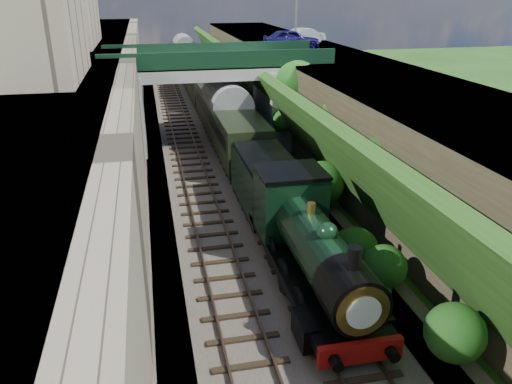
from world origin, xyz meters
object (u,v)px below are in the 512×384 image
Objects in this scene: road_bridge at (222,91)px; tree at (296,86)px; car_blue at (291,39)px; locomotive at (311,248)px; lamppost at (297,7)px; tender at (266,185)px; car_silver at (306,35)px.

road_bridge is 2.42× the size of tree.
car_blue is 0.47× the size of locomotive.
lamppost is 1.00× the size of tender.
locomotive is (-9.59, -31.44, -5.05)m from car_silver.
road_bridge is 3.83× the size of car_silver.
tree is 1.10× the size of lamppost.
car_blue is (2.02, 8.39, 2.43)m from tree.
locomotive is (0.26, -20.57, -2.18)m from road_bridge.
car_silver is at bearing 68.29° from tender.
car_silver is 26.45m from tender.
car_silver is 33.25m from locomotive.
tender is at bearing -110.20° from lamppost.
tree is 8.96m from car_blue.
tender is at bearing -88.89° from road_bridge.
tree is 11.21m from lamppost.
lamppost reaches higher than car_silver.
road_bridge is 20.69m from locomotive.
car_silver reaches higher than locomotive.
car_silver is at bearing 60.24° from lamppost.
locomotive is at bearing -90.00° from tender.
road_bridge is 2.67× the size of tender.
lamppost is 2.92m from car_blue.
road_bridge is 14.94m from car_silver.
road_bridge is 1.56× the size of locomotive.
tree is 1.58× the size of car_silver.
car_blue is at bearing 40.64° from road_bridge.
road_bridge is at bearing 91.11° from tender.
car_blue reaches higher than tree.
tree is (4.97, -2.39, 0.57)m from road_bridge.
car_blue reaches higher than car_silver.
tree is 18.99m from locomotive.
tree is at bearing 66.47° from tender.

